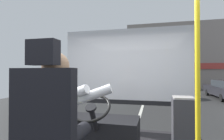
{
  "coord_description": "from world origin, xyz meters",
  "views": [
    {
      "loc": [
        0.53,
        -1.74,
        1.7
      ],
      "look_at": [
        -0.24,
        1.48,
        1.75
      ],
      "focal_mm": 27.72,
      "sensor_mm": 36.0,
      "label": 1
    }
  ],
  "objects_px": {
    "bus_driver": "(59,112)",
    "steering_console": "(102,130)",
    "handrail_pole": "(198,87)",
    "fare_box": "(184,129)"
  },
  "relations": [
    {
      "from": "bus_driver",
      "to": "fare_box",
      "type": "relative_size",
      "value": 1.01
    },
    {
      "from": "steering_console",
      "to": "handrail_pole",
      "type": "relative_size",
      "value": 0.57
    },
    {
      "from": "fare_box",
      "to": "steering_console",
      "type": "bearing_deg",
      "value": 168.27
    },
    {
      "from": "handrail_pole",
      "to": "steering_console",
      "type": "bearing_deg",
      "value": 143.49
    },
    {
      "from": "handrail_pole",
      "to": "bus_driver",
      "type": "bearing_deg",
      "value": -162.2
    },
    {
      "from": "bus_driver",
      "to": "handrail_pole",
      "type": "xyz_separation_m",
      "value": [
        1.14,
        0.37,
        0.2
      ]
    },
    {
      "from": "handrail_pole",
      "to": "fare_box",
      "type": "relative_size",
      "value": 2.43
    },
    {
      "from": "steering_console",
      "to": "fare_box",
      "type": "height_order",
      "value": "steering_console"
    },
    {
      "from": "steering_console",
      "to": "fare_box",
      "type": "relative_size",
      "value": 1.39
    },
    {
      "from": "bus_driver",
      "to": "steering_console",
      "type": "distance_m",
      "value": 1.32
    }
  ]
}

